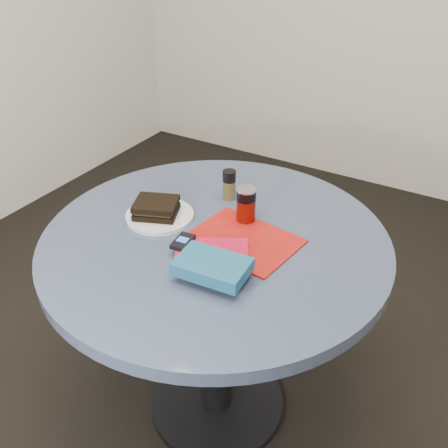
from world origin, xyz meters
The scene contains 11 objects.
ground centered at (0.00, 0.00, 0.00)m, with size 4.00×4.00×0.00m, color black.
table centered at (0.00, 0.00, 0.59)m, with size 1.00×1.00×0.75m.
plate centered at (-0.20, 0.00, 0.76)m, with size 0.21×0.21×0.01m, color silver.
sandwich centered at (-0.20, -0.01, 0.79)m, with size 0.16×0.15×0.04m.
soda_can centered at (0.04, 0.12, 0.81)m, with size 0.06×0.06×0.11m.
pepper_grinder centered at (-0.07, 0.21, 0.80)m, with size 0.06×0.06×0.10m.
magazine centered at (0.08, 0.02, 0.75)m, with size 0.29×0.22×0.01m, color maroon.
red_book centered at (0.05, -0.10, 0.76)m, with size 0.20×0.13×0.02m, color #A80D2D.
novel centered at (0.10, -0.17, 0.79)m, with size 0.18×0.12×0.04m, color navy.
mp3_player centered at (-0.04, -0.10, 0.78)m, with size 0.05×0.08×0.01m.
headphones centered at (0.02, -0.17, 0.76)m, with size 0.10×0.05×0.02m.
Camera 1 is at (0.63, -1.00, 1.55)m, focal length 40.00 mm.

